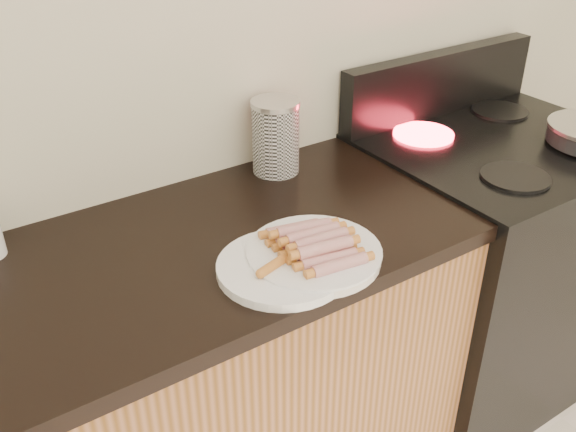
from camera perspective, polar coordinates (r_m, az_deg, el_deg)
wall_back at (r=1.62m, az=-6.89°, el=16.79°), size 4.00×0.04×2.60m
stove at (r=2.22m, az=16.90°, el=-4.51°), size 0.76×0.65×0.91m
stove_panel at (r=2.14m, az=13.35°, el=11.43°), size 0.76×0.06×0.20m
burner_near_left at (r=1.78m, az=19.55°, el=3.29°), size 0.18×0.18×0.01m
burner_far_left at (r=1.98m, az=11.94°, el=7.13°), size 0.18×0.18×0.01m
burner_far_right at (r=2.22m, az=18.29°, el=8.85°), size 0.18×0.18×0.01m
main_plate at (r=1.38m, az=2.32°, el=-3.51°), size 0.37×0.37×0.02m
side_plate at (r=1.34m, az=-0.48°, el=-4.58°), size 0.36×0.36×0.02m
hotdog_pile at (r=1.36m, az=2.35°, el=-2.44°), size 0.12×0.22×0.05m
plain_sausages at (r=1.33m, az=-0.48°, el=-3.86°), size 0.14×0.06×0.02m
canister at (r=1.71m, az=-1.11°, el=7.07°), size 0.13×0.13×0.20m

